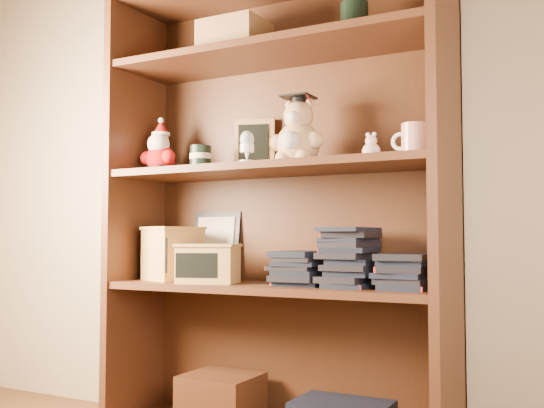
{
  "coord_description": "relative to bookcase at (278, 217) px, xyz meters",
  "views": [
    {
      "loc": [
        1.11,
        -0.59,
        0.71
      ],
      "look_at": [
        0.1,
        1.3,
        0.82
      ],
      "focal_mm": 42.0,
      "sensor_mm": 36.0,
      "label": 1
    }
  ],
  "objects": [
    {
      "name": "grad_teddy_bear",
      "position": [
        0.1,
        -0.06,
        0.26
      ],
      "size": [
        0.19,
        0.17,
        0.24
      ],
      "color": "tan",
      "rests_on": "shelf_upper"
    },
    {
      "name": "shelf_lower",
      "position": [
        0.0,
        -0.05,
        -0.24
      ],
      "size": [
        1.14,
        0.33,
        0.02
      ],
      "color": "#472514",
      "rests_on": "ground"
    },
    {
      "name": "book_stack_right",
      "position": [
        0.46,
        -0.05,
        -0.18
      ],
      "size": [
        0.14,
        0.2,
        0.1
      ],
      "color": "black",
      "rests_on": "shelf_lower"
    },
    {
      "name": "book_stack_left",
      "position": [
        0.11,
        -0.05,
        -0.17
      ],
      "size": [
        0.14,
        0.2,
        0.11
      ],
      "color": "black",
      "rests_on": "shelf_lower"
    },
    {
      "name": "book_stack_mid",
      "position": [
        0.28,
        -0.05,
        -0.14
      ],
      "size": [
        0.14,
        0.2,
        0.18
      ],
      "color": "black",
      "rests_on": "shelf_lower"
    },
    {
      "name": "shelf_upper",
      "position": [
        0.0,
        -0.05,
        0.16
      ],
      "size": [
        1.14,
        0.33,
        0.02
      ],
      "color": "#472514",
      "rests_on": "ground"
    },
    {
      "name": "pencils_box",
      "position": [
        -0.21,
        -0.12,
        -0.16
      ],
      "size": [
        0.24,
        0.2,
        0.13
      ],
      "color": "tan",
      "rests_on": "shelf_lower"
    },
    {
      "name": "egg_cup",
      "position": [
        -0.05,
        -0.13,
        0.23
      ],
      "size": [
        0.05,
        0.05,
        0.11
      ],
      "color": "white",
      "rests_on": "shelf_upper"
    },
    {
      "name": "santa_plush",
      "position": [
        -0.47,
        -0.06,
        0.25
      ],
      "size": [
        0.15,
        0.11,
        0.22
      ],
      "color": "#A50F0F",
      "rests_on": "shelf_upper"
    },
    {
      "name": "chalkboard_plaque",
      "position": [
        -0.13,
        0.06,
        0.26
      ],
      "size": [
        0.15,
        0.1,
        0.19
      ],
      "color": "#9E7547",
      "rests_on": "shelf_upper"
    },
    {
      "name": "bookcase",
      "position": [
        0.0,
        0.0,
        0.0
      ],
      "size": [
        1.2,
        0.35,
        1.6
      ],
      "color": "#472514",
      "rests_on": "ground"
    },
    {
      "name": "pink_figurine",
      "position": [
        0.36,
        -0.05,
        0.21
      ],
      "size": [
        0.06,
        0.06,
        0.09
      ],
      "color": "beige",
      "rests_on": "shelf_upper"
    },
    {
      "name": "teacher_mug",
      "position": [
        0.49,
        -0.05,
        0.22
      ],
      "size": [
        0.12,
        0.08,
        0.1
      ],
      "color": "silver",
      "rests_on": "shelf_upper"
    },
    {
      "name": "certificate_frame",
      "position": [
        -0.31,
        0.09,
        -0.1
      ],
      "size": [
        0.2,
        0.05,
        0.26
      ],
      "color": "black",
      "rests_on": "shelf_lower"
    },
    {
      "name": "teachers_tin",
      "position": [
        -0.29,
        -0.05,
        0.22
      ],
      "size": [
        0.08,
        0.08,
        0.09
      ],
      "color": "black",
      "rests_on": "shelf_upper"
    },
    {
      "name": "treats_box",
      "position": [
        -0.41,
        -0.05,
        -0.13
      ],
      "size": [
        0.23,
        0.23,
        0.19
      ],
      "color": "tan",
      "rests_on": "shelf_lower"
    }
  ]
}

